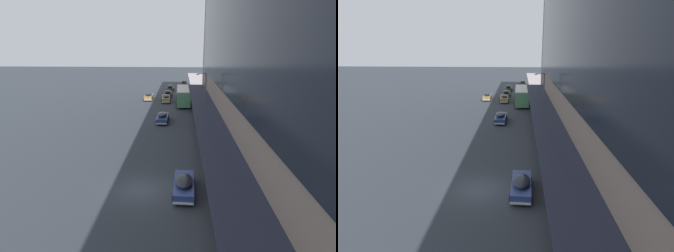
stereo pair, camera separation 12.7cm
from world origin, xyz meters
TOP-DOWN VIEW (x-y plane):
  - ground at (0.00, 0.00)m, footprint 240.00×240.00m
  - sidewalk_kerb at (11.00, 0.00)m, footprint 10.00×180.00m
  - building_facade at (10.95, 0.00)m, footprint 9.20×80.00m
  - transit_bus_kerbside_front at (3.73, 32.67)m, footprint 2.85×9.62m
  - sedan_second_mid at (-3.75, 36.95)m, footprint 1.87×4.75m
  - sedan_second_near at (0.12, 34.87)m, footprint 1.93×4.82m
  - sedan_trailing_near at (0.42, 19.95)m, footprint 1.86×4.76m
  - sedan_oncoming_front at (3.53, -0.26)m, footprint 1.86×4.50m
  - sedan_oncoming_rear at (0.45, 47.62)m, footprint 1.97×4.45m
  - sedan_trailing_mid at (4.21, 57.04)m, footprint 2.02×4.35m
  - sedan_far_back at (0.24, 40.21)m, footprint 1.98×4.90m
  - pedestrian_at_kerb at (6.37, 3.66)m, footprint 0.58×0.37m
  - street_lamp at (6.55, 18.14)m, footprint 1.50×0.28m

SIDE VIEW (x-z plane):
  - ground at x=0.00m, z-range 0.00..0.00m
  - sidewalk_kerb at x=11.00m, z-range 0.00..0.15m
  - sedan_oncoming_front at x=3.53m, z-range 0.00..1.46m
  - sedan_second_mid at x=-3.75m, z-range -0.01..1.48m
  - sedan_trailing_mid at x=4.21m, z-range -0.01..1.51m
  - sedan_second_near at x=0.12m, z-range 0.00..1.54m
  - sedan_trailing_near at x=0.42m, z-range -0.01..1.56m
  - sedan_far_back at x=0.24m, z-range -0.02..1.58m
  - sedan_oncoming_rear at x=0.45m, z-range -0.02..1.63m
  - pedestrian_at_kerb at x=6.37m, z-range 0.25..2.11m
  - transit_bus_kerbside_front at x=3.73m, z-range 0.24..3.49m
  - street_lamp at x=6.55m, z-range 0.73..8.33m
  - building_facade at x=10.95m, z-range -0.03..23.97m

